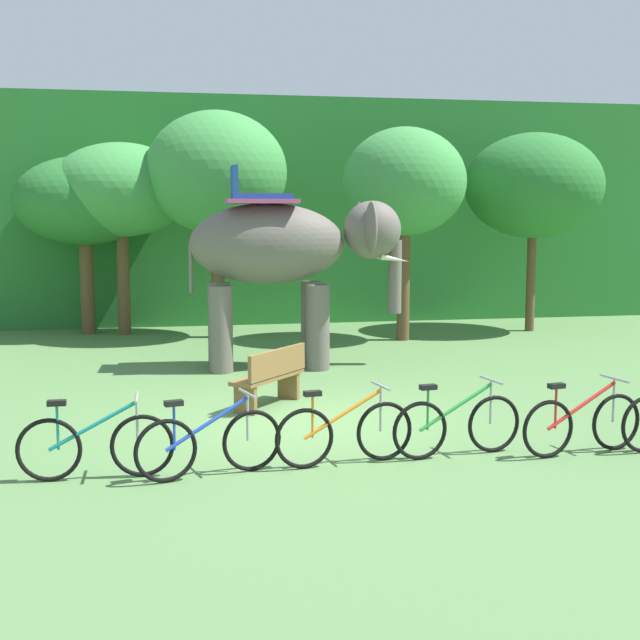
% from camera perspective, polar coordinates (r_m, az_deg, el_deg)
% --- Properties ---
extents(ground_plane, '(80.00, 80.00, 0.00)m').
position_cam_1_polar(ground_plane, '(12.31, -1.32, -6.64)').
color(ground_plane, '#567F47').
extents(foliage_hedge, '(36.00, 6.00, 5.91)m').
position_cam_1_polar(foliage_hedge, '(25.44, -6.48, 7.14)').
color(foliage_hedge, '#28702D').
rests_on(foliage_hedge, ground).
extents(tree_center_right, '(3.33, 3.33, 4.26)m').
position_cam_1_polar(tree_center_right, '(21.48, -15.31, 7.56)').
color(tree_center_right, brown).
rests_on(tree_center_right, ground).
extents(tree_center, '(3.35, 3.35, 4.57)m').
position_cam_1_polar(tree_center, '(21.17, -13.02, 8.33)').
color(tree_center, brown).
rests_on(tree_center, ground).
extents(tree_center_left, '(3.27, 3.27, 5.26)m').
position_cam_1_polar(tree_center_left, '(20.31, -6.87, 9.60)').
color(tree_center_left, brown).
rests_on(tree_center_left, ground).
extents(tree_far_left, '(2.79, 2.79, 4.84)m').
position_cam_1_polar(tree_far_left, '(19.82, 5.61, 9.01)').
color(tree_far_left, brown).
rests_on(tree_far_left, ground).
extents(tree_left, '(3.35, 3.35, 4.85)m').
position_cam_1_polar(tree_left, '(21.91, 13.94, 8.59)').
color(tree_left, brown).
rests_on(tree_left, ground).
extents(elephant, '(4.17, 2.08, 3.78)m').
position_cam_1_polar(elephant, '(16.23, -2.31, 4.56)').
color(elephant, '#665E56').
rests_on(elephant, ground).
extents(bike_teal, '(1.71, 0.52, 0.92)m').
position_cam_1_polar(bike_teal, '(9.89, -14.62, -8.01)').
color(bike_teal, black).
rests_on(bike_teal, ground).
extents(bike_blue, '(1.67, 0.61, 0.92)m').
position_cam_1_polar(bike_blue, '(9.74, -7.33, -8.07)').
color(bike_blue, black).
rests_on(bike_blue, ground).
extents(bike_orange, '(1.70, 0.52, 0.92)m').
position_cam_1_polar(bike_orange, '(10.12, 1.64, -7.43)').
color(bike_orange, black).
rests_on(bike_orange, ground).
extents(bike_green, '(1.70, 0.52, 0.92)m').
position_cam_1_polar(bike_green, '(10.59, 9.05, -6.86)').
color(bike_green, black).
rests_on(bike_green, ground).
extents(bike_red, '(1.69, 0.52, 0.92)m').
position_cam_1_polar(bike_red, '(11.01, 16.95, -6.53)').
color(bike_red, black).
rests_on(bike_red, ground).
extents(wooden_bench, '(1.29, 1.41, 0.89)m').
position_cam_1_polar(wooden_bench, '(13.08, -3.23, -3.68)').
color(wooden_bench, brown).
rests_on(wooden_bench, ground).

